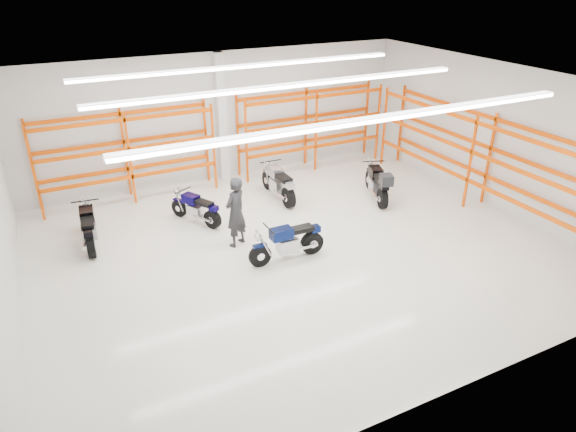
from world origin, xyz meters
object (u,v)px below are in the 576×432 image
motorcycle_main (290,242)px  motorcycle_back_c (279,184)px  structural_column (222,118)px  standing_man (236,212)px  motorcycle_back_b (197,209)px  motorcycle_back_a (89,229)px  motorcycle_back_d (378,184)px

motorcycle_main → motorcycle_back_c: bearing=68.6°
motorcycle_main → structural_column: structural_column is taller
standing_man → structural_column: bearing=-136.3°
motorcycle_main → standing_man: bearing=125.6°
structural_column → motorcycle_back_b: bearing=-123.2°
motorcycle_main → structural_column: bearing=85.8°
motorcycle_back_a → motorcycle_back_c: size_ratio=0.97×
motorcycle_back_b → motorcycle_back_d: (5.86, -1.07, 0.14)m
motorcycle_back_d → structural_column: 5.90m
standing_man → motorcycle_main: bearing=95.8°
motorcycle_back_c → standing_man: (-2.41, -2.27, 0.47)m
motorcycle_back_b → standing_man: standing_man is taller
motorcycle_main → motorcycle_back_b: size_ratio=1.20×
motorcycle_back_a → motorcycle_back_c: (6.09, 0.48, 0.02)m
motorcycle_back_b → standing_man: size_ratio=0.89×
motorcycle_back_d → motorcycle_main: bearing=-154.2°
motorcycle_main → structural_column: 6.48m
motorcycle_back_d → structural_column: size_ratio=0.52×
motorcycle_back_a → motorcycle_back_d: motorcycle_back_d is taller
motorcycle_back_a → motorcycle_back_d: 9.04m
motorcycle_main → motorcycle_back_d: bearing=25.8°
motorcycle_back_a → motorcycle_back_c: 6.11m
motorcycle_main → motorcycle_back_b: (-1.55, 3.16, -0.04)m
motorcycle_back_c → motorcycle_back_a: bearing=-175.5°
motorcycle_back_b → motorcycle_back_c: 3.02m
motorcycle_back_a → standing_man: 4.12m
motorcycle_back_c → motorcycle_main: bearing=-111.4°
motorcycle_back_a → motorcycle_back_b: 3.11m
motorcycle_back_d → standing_man: standing_man is taller
motorcycle_back_c → motorcycle_back_d: (2.89, -1.55, 0.05)m
motorcycle_back_c → motorcycle_back_d: motorcycle_back_d is taller
motorcycle_back_b → standing_man: 1.96m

